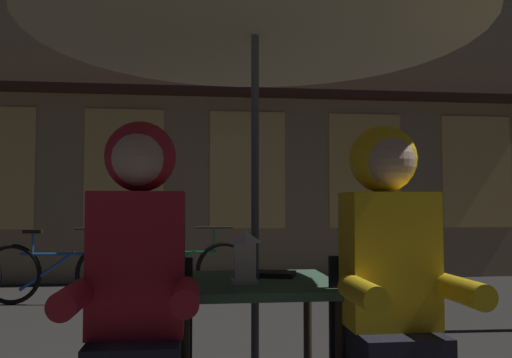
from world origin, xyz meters
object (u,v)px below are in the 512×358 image
bicycle_second (58,273)px  bicycle_third (180,269)px  lantern (245,255)px  person_left_hooded (137,269)px  cafe_table (255,303)px  book (273,274)px  chair_right (387,356)px  person_right_hooded (391,266)px

bicycle_second → bicycle_third: bearing=6.1°
lantern → person_left_hooded: bearing=-141.6°
lantern → cafe_table: bearing=58.1°
cafe_table → book: 0.18m
lantern → book: (0.15, 0.19, -0.11)m
bicycle_second → lantern: bearing=-64.7°
person_left_hooded → bicycle_third: 4.14m
person_left_hooded → bicycle_third: (0.02, 4.11, -0.50)m
bicycle_second → book: 3.94m
bicycle_second → chair_right: bearing=-60.1°
lantern → bicycle_second: lantern is taller
lantern → person_left_hooded: (-0.42, -0.34, -0.01)m
bicycle_third → book: size_ratio=8.40×
cafe_table → person_right_hooded: bearing=-41.6°
chair_right → bicycle_second: bearing=119.9°
person_right_hooded → bicycle_second: size_ratio=0.83×
cafe_table → person_left_hooded: 0.67m
person_right_hooded → bicycle_third: size_ratio=0.83×
chair_right → lantern: bearing=152.5°
chair_right → book: 0.66m
lantern → book: lantern is taller
person_right_hooded → bicycle_third: person_right_hooded is taller
book → lantern: bearing=-110.5°
cafe_table → lantern: lantern is taller
person_right_hooded → lantern: bearing=147.9°
bicycle_third → book: bearing=-81.1°
person_right_hooded → book: person_right_hooded is taller
bicycle_second → book: bicycle_second is taller
chair_right → bicycle_third: size_ratio=0.52×
cafe_table → chair_right: size_ratio=0.85×
lantern → chair_right: 0.71m
chair_right → person_left_hooded: (-0.96, -0.06, 0.36)m
book → person_right_hooded: bearing=-35.0°
person_left_hooded → book: bearing=42.2°
lantern → chair_right: lantern is taller
lantern → person_left_hooded: person_left_hooded is taller
cafe_table → bicycle_second: 3.97m
lantern → book: bearing=50.6°
book → person_left_hooded: bearing=-118.9°
bicycle_second → cafe_table: bearing=-63.4°
chair_right → bicycle_second: chair_right is taller
lantern → person_right_hooded: size_ratio=0.17×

